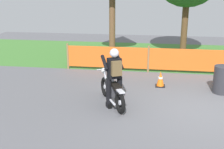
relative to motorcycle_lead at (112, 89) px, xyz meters
The scene contains 7 objects.
ground 2.61m from the motorcycle_lead, ahead, with size 24.00×24.00×0.02m, color #5B5B60.
grass_verge 6.79m from the motorcycle_lead, 67.68° to the left, with size 24.00×5.75×0.01m, color #427A33.
barrier_fence 4.26m from the motorcycle_lead, 52.82° to the left, with size 9.83×0.08×1.05m.
motorcycle_lead is the anchor object (origin of this frame).
rider_lead 0.55m from the motorcycle_lead, 62.33° to the right, with size 0.70×0.78×1.69m.
traffic_cone 2.26m from the motorcycle_lead, 51.15° to the left, with size 0.32×0.32×0.53m.
spare_drum 3.64m from the motorcycle_lead, 22.89° to the left, with size 0.58×0.58×0.88m, color #2D2D33.
Camera 1 is at (-1.41, -7.90, 3.39)m, focal length 47.60 mm.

